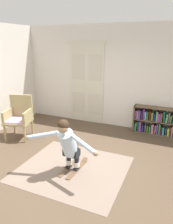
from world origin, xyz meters
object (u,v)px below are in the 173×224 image
object	(u,v)px
wicker_chair	(19,116)
skis_pair	(74,167)
bookshelf	(164,123)
person_skier	(68,142)

from	to	relation	value
wicker_chair	skis_pair	bearing A→B (deg)	-21.79
wicker_chair	skis_pair	world-z (taller)	wicker_chair
wicker_chair	bookshelf	bearing A→B (deg)	25.53
bookshelf	wicker_chair	world-z (taller)	wicker_chair
skis_pair	person_skier	size ratio (longest dim) A/B	0.54
skis_pair	person_skier	bearing A→B (deg)	-92.37
wicker_chair	person_skier	bearing A→B (deg)	-26.72
bookshelf	person_skier	xyz separation A→B (m)	(-1.48, -2.64, 0.32)
bookshelf	wicker_chair	distance (m)	3.83
bookshelf	skis_pair	xyz separation A→B (m)	(-1.47, -2.44, -0.31)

